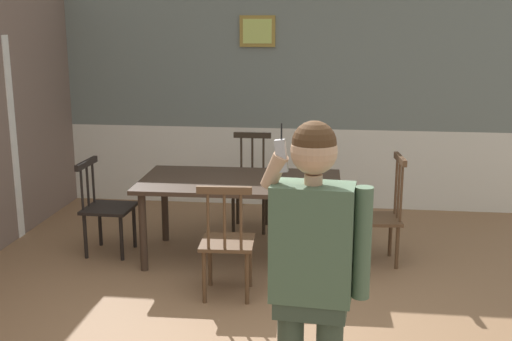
{
  "coord_description": "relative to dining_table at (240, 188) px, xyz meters",
  "views": [
    {
      "loc": [
        0.54,
        -4.03,
        2.25
      ],
      "look_at": [
        0.07,
        -0.16,
        1.33
      ],
      "focal_mm": 44.78,
      "sensor_mm": 36.0,
      "label": 1
    }
  ],
  "objects": [
    {
      "name": "chair_by_doorway",
      "position": [
        -1.33,
        -0.03,
        -0.23
      ],
      "size": [
        0.47,
        0.47,
        0.93
      ],
      "rotation": [
        0.0,
        0.0,
        4.68
      ],
      "color": "black",
      "rests_on": "ground_plane"
    },
    {
      "name": "chair_near_window",
      "position": [
        0.02,
        -0.9,
        -0.21
      ],
      "size": [
        0.46,
        0.46,
        0.99
      ],
      "rotation": [
        0.0,
        0.0,
        0.06
      ],
      "color": "#513823",
      "rests_on": "ground_plane"
    },
    {
      "name": "dining_table",
      "position": [
        0.0,
        0.0,
        0.0
      ],
      "size": [
        1.91,
        1.07,
        0.78
      ],
      "rotation": [
        0.0,
        0.0,
        0.02
      ],
      "color": "#38281E",
      "rests_on": "ground_plane"
    },
    {
      "name": "chair_at_table_head",
      "position": [
        -0.02,
        0.9,
        -0.22
      ],
      "size": [
        0.41,
        0.41,
        1.04
      ],
      "rotation": [
        0.0,
        0.0,
        3.15
      ],
      "color": "#2D2319",
      "rests_on": "ground_plane"
    },
    {
      "name": "room_back_partition",
      "position": [
        0.32,
        1.89,
        0.62
      ],
      "size": [
        5.57,
        0.17,
        2.73
      ],
      "color": "slate",
      "rests_on": "ground_plane"
    },
    {
      "name": "chair_opposite_corner",
      "position": [
        1.33,
        0.03,
        -0.22
      ],
      "size": [
        0.45,
        0.45,
        1.03
      ],
      "rotation": [
        0.0,
        0.0,
        1.68
      ],
      "color": "#513823",
      "rests_on": "ground_plane"
    },
    {
      "name": "person_figure",
      "position": [
        0.78,
        -2.73,
        0.34
      ],
      "size": [
        0.57,
        0.26,
        1.78
      ],
      "rotation": [
        0.0,
        0.0,
        3.06
      ],
      "color": "#3A493A",
      "rests_on": "ground_plane"
    }
  ]
}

